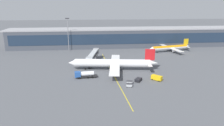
% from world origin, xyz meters
% --- Properties ---
extents(ground_plane, '(700.00, 700.00, 0.00)m').
position_xyz_m(ground_plane, '(0.00, 0.00, 0.00)').
color(ground_plane, '#515459').
extents(apron_lead_in_line, '(6.56, 79.78, 0.01)m').
position_xyz_m(apron_lead_in_line, '(0.25, 2.00, 0.00)').
color(apron_lead_in_line, yellow).
rests_on(apron_lead_in_line, ground_plane).
extents(terminal_building, '(185.79, 19.12, 15.09)m').
position_xyz_m(terminal_building, '(16.76, 67.97, 7.56)').
color(terminal_building, '#424751').
rests_on(terminal_building, ground_plane).
extents(main_airliner, '(47.90, 38.29, 11.66)m').
position_xyz_m(main_airliner, '(0.92, 6.68, 3.88)').
color(main_airliner, white).
rests_on(main_airliner, ground_plane).
extents(jet_bridge, '(8.08, 25.12, 6.58)m').
position_xyz_m(jet_bridge, '(-9.25, 21.65, 4.90)').
color(jet_bridge, '#B2B7BC').
rests_on(jet_bridge, ground_plane).
extents(fuel_tanker, '(11.00, 3.56, 3.25)m').
position_xyz_m(fuel_tanker, '(-13.78, -4.07, 1.75)').
color(fuel_tanker, '#232326').
rests_on(fuel_tanker, ground_plane).
extents(crew_van, '(5.04, 5.00, 2.30)m').
position_xyz_m(crew_van, '(19.67, -10.47, 1.31)').
color(crew_van, yellow).
rests_on(crew_van, ground_plane).
extents(pushback_tug, '(4.04, 4.44, 1.40)m').
position_xyz_m(pushback_tug, '(11.03, -10.95, 0.85)').
color(pushback_tug, black).
rests_on(pushback_tug, ground_plane).
extents(baggage_cart_0, '(2.91, 2.10, 1.48)m').
position_xyz_m(baggage_cart_0, '(5.71, -16.96, 0.78)').
color(baggage_cart_0, '#B2B7BC').
rests_on(baggage_cart_0, ground_plane).
extents(baggage_cart_1, '(2.91, 2.10, 1.48)m').
position_xyz_m(baggage_cart_1, '(6.38, -13.83, 0.78)').
color(baggage_cart_1, '#B2B7BC').
rests_on(baggage_cart_1, ground_plane).
extents(commuter_jet_far, '(33.76, 27.02, 8.93)m').
position_xyz_m(commuter_jet_far, '(47.00, 45.74, 3.10)').
color(commuter_jet_far, white).
rests_on(commuter_jet_far, ground_plane).
extents(apron_light_mast_0, '(2.80, 0.50, 24.23)m').
position_xyz_m(apron_light_mast_0, '(-27.32, 56.01, 14.12)').
color(apron_light_mast_0, gray).
rests_on(apron_light_mast_0, ground_plane).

